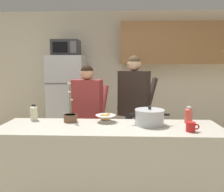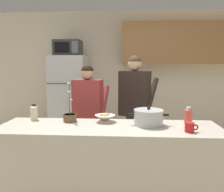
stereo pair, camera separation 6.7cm
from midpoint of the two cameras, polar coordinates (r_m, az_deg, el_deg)
back_wall_unit at (r=4.61m, az=3.99°, el=6.30°), size 6.00×0.48×2.60m
kitchen_island at (r=2.61m, az=-1.31°, el=-17.31°), size 2.35×0.68×0.92m
refrigerator at (r=4.39m, az=-11.31°, el=-1.64°), size 0.64×0.68×1.73m
microwave at (r=4.33m, az=-11.74°, el=11.56°), size 0.48×0.37×0.28m
person_near_pot at (r=3.22m, az=-6.62°, el=-3.03°), size 0.53×0.47×1.57m
person_by_sink at (r=3.36m, az=4.89°, el=-0.88°), size 0.63×0.59×1.70m
cooking_pot at (r=2.52m, az=8.49°, el=-5.19°), size 0.43×0.32×0.20m
coffee_mug at (r=2.37m, az=18.16°, el=-7.25°), size 0.13×0.09×0.10m
bread_bowl at (r=2.62m, az=-2.31°, el=-5.37°), size 0.23×0.23×0.10m
bottle_near_edge at (r=2.85m, az=-19.39°, el=-3.89°), size 0.08×0.08×0.19m
bottle_mid_counter at (r=2.70m, az=17.72°, el=-4.50°), size 0.08×0.08×0.18m
potted_orchid at (r=2.68m, az=-10.96°, el=-5.00°), size 0.15×0.15×0.46m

